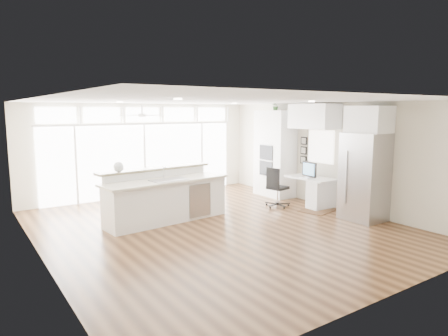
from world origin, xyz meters
TOP-DOWN VIEW (x-y plane):
  - floor at (0.00, 0.00)m, footprint 7.00×8.00m
  - ceiling at (0.00, 0.00)m, footprint 7.00×8.00m
  - wall_back at (0.00, 4.00)m, footprint 7.00×0.04m
  - wall_front at (0.00, -4.00)m, footprint 7.00×0.04m
  - wall_left at (-3.50, 0.00)m, footprint 0.04×8.00m
  - wall_right at (3.50, 0.00)m, footprint 0.04×8.00m
  - glass_wall at (0.00, 3.94)m, footprint 5.80×0.06m
  - transom_row at (0.00, 3.94)m, footprint 5.90×0.06m
  - desk_window at (3.46, 0.30)m, footprint 0.04×0.85m
  - ceiling_fan at (-0.50, 2.80)m, footprint 1.16×1.16m
  - recessed_lights at (0.00, 0.20)m, footprint 3.40×3.00m
  - oven_cabinet at (3.17, 1.80)m, footprint 0.64×1.20m
  - desk_nook at (3.13, 0.30)m, footprint 0.72×1.30m
  - upper_cabinets at (3.17, 0.30)m, footprint 0.64×1.30m
  - refrigerator at (3.11, -1.35)m, footprint 0.76×0.90m
  - fridge_cabinet at (3.17, -1.35)m, footprint 0.64×0.90m
  - framed_photos at (3.46, 0.92)m, footprint 0.06×0.22m
  - kitchen_island at (-0.68, 1.08)m, footprint 3.05×1.40m
  - rug at (2.91, -0.18)m, footprint 1.05×0.85m
  - office_chair at (2.31, 0.69)m, footprint 0.62×0.59m
  - fishbowl at (-1.67, 1.39)m, footprint 0.26×0.26m
  - monitor at (3.05, 0.30)m, footprint 0.15×0.53m
  - keyboard at (2.88, 0.30)m, footprint 0.12×0.30m
  - potted_plant at (3.17, 1.80)m, footprint 0.25×0.28m

SIDE VIEW (x-z plane):
  - floor at x=0.00m, z-range -0.02..0.00m
  - rug at x=2.91m, z-range 0.00..0.01m
  - desk_nook at x=3.13m, z-range 0.00..0.76m
  - office_chair at x=2.31m, z-range 0.00..1.04m
  - kitchen_island at x=-0.68m, z-range 0.00..1.18m
  - keyboard at x=2.88m, z-range 0.76..0.78m
  - monitor at x=3.05m, z-range 0.76..1.20m
  - refrigerator at x=3.11m, z-range 0.00..2.00m
  - glass_wall at x=0.00m, z-range 0.01..2.09m
  - oven_cabinet at x=3.17m, z-range 0.00..2.50m
  - fishbowl at x=-1.67m, z-range 1.18..1.40m
  - wall_back at x=0.00m, z-range 0.00..2.70m
  - wall_front at x=0.00m, z-range 0.00..2.70m
  - wall_left at x=-3.50m, z-range 0.00..2.70m
  - wall_right at x=3.50m, z-range 0.00..2.70m
  - framed_photos at x=3.46m, z-range 1.00..1.80m
  - desk_window at x=3.46m, z-range 1.12..1.98m
  - fridge_cabinet at x=3.17m, z-range 2.00..2.60m
  - upper_cabinets at x=3.17m, z-range 2.03..2.67m
  - transom_row at x=0.00m, z-range 2.18..2.58m
  - ceiling_fan at x=-0.50m, z-range 2.32..2.64m
  - potted_plant at x=3.17m, z-range 2.50..2.71m
  - recessed_lights at x=0.00m, z-range 2.67..2.69m
  - ceiling at x=0.00m, z-range 2.69..2.71m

